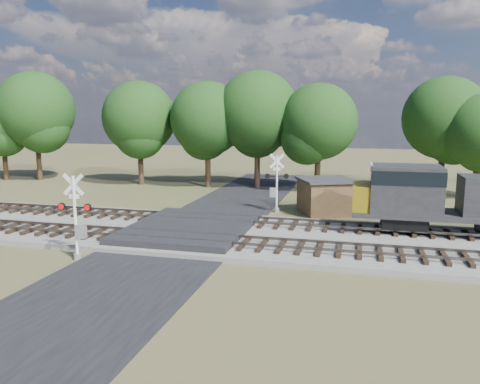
# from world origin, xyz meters

# --- Properties ---
(ground) EXTENTS (160.00, 160.00, 0.00)m
(ground) POSITION_xyz_m (0.00, 0.00, 0.00)
(ground) COLOR #4A4E29
(ground) RESTS_ON ground
(ballast_bed) EXTENTS (140.00, 10.00, 0.30)m
(ballast_bed) POSITION_xyz_m (10.00, 0.50, 0.15)
(ballast_bed) COLOR gray
(ballast_bed) RESTS_ON ground
(road) EXTENTS (7.00, 60.00, 0.08)m
(road) POSITION_xyz_m (0.00, 0.00, 0.04)
(road) COLOR black
(road) RESTS_ON ground
(crossing_panel) EXTENTS (7.00, 9.00, 0.62)m
(crossing_panel) POSITION_xyz_m (0.00, 0.50, 0.32)
(crossing_panel) COLOR #262628
(crossing_panel) RESTS_ON ground
(track_near) EXTENTS (140.00, 2.60, 0.33)m
(track_near) POSITION_xyz_m (3.12, -2.00, 0.41)
(track_near) COLOR black
(track_near) RESTS_ON ballast_bed
(track_far) EXTENTS (140.00, 2.60, 0.33)m
(track_far) POSITION_xyz_m (3.12, 3.00, 0.41)
(track_far) COLOR black
(track_far) RESTS_ON ballast_bed
(crossing_signal_near) EXTENTS (1.76, 0.39, 4.37)m
(crossing_signal_near) POSITION_xyz_m (-3.62, -5.72, 1.82)
(crossing_signal_near) COLOR silver
(crossing_signal_near) RESTS_ON ground
(crossing_signal_far) EXTENTS (1.76, 0.48, 4.39)m
(crossing_signal_far) POSITION_xyz_m (3.83, 8.31, 1.83)
(crossing_signal_far) COLOR silver
(crossing_signal_far) RESTS_ON ground
(equipment_shed) EXTENTS (5.01, 5.01, 2.59)m
(equipment_shed) POSITION_xyz_m (7.54, 8.82, 1.31)
(equipment_shed) COLOR #4E3721
(equipment_shed) RESTS_ON ground
(treeline) EXTENTS (77.45, 11.73, 11.90)m
(treeline) POSITION_xyz_m (4.04, 19.47, 6.84)
(treeline) COLOR black
(treeline) RESTS_ON ground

